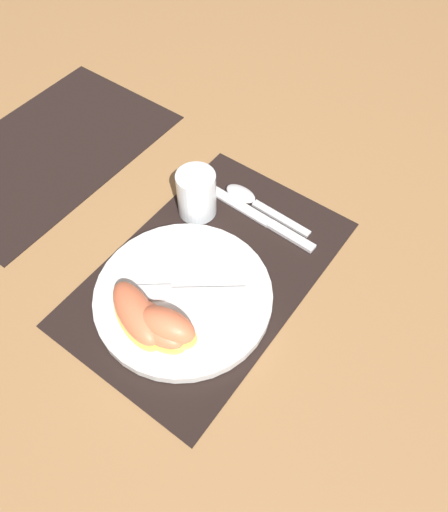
# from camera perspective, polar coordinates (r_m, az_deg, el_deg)

# --- Properties ---
(ground_plane) EXTENTS (3.00, 3.00, 0.00)m
(ground_plane) POSITION_cam_1_polar(r_m,az_deg,el_deg) (0.81, -1.74, -1.86)
(ground_plane) COLOR #A37547
(placemat) EXTENTS (0.47, 0.30, 0.00)m
(placemat) POSITION_cam_1_polar(r_m,az_deg,el_deg) (0.81, -1.74, -1.78)
(placemat) COLOR black
(placemat) RESTS_ON ground_plane
(placemat_far) EXTENTS (0.47, 0.30, 0.00)m
(placemat_far) POSITION_cam_1_polar(r_m,az_deg,el_deg) (1.06, -19.38, 11.35)
(placemat_far) COLOR black
(placemat_far) RESTS_ON ground_plane
(plate) EXTENTS (0.28, 0.28, 0.02)m
(plate) POSITION_cam_1_polar(r_m,az_deg,el_deg) (0.78, -4.56, -4.65)
(plate) COLOR white
(plate) RESTS_ON placemat
(juice_glass) EXTENTS (0.07, 0.07, 0.09)m
(juice_glass) POSITION_cam_1_polar(r_m,az_deg,el_deg) (0.86, -3.13, 6.85)
(juice_glass) COLOR silver
(juice_glass) RESTS_ON placemat
(knife) EXTENTS (0.03, 0.23, 0.01)m
(knife) POSITION_cam_1_polar(r_m,az_deg,el_deg) (0.87, 4.34, 4.27)
(knife) COLOR silver
(knife) RESTS_ON placemat
(spoon) EXTENTS (0.04, 0.18, 0.01)m
(spoon) POSITION_cam_1_polar(r_m,az_deg,el_deg) (0.90, 3.13, 6.41)
(spoon) COLOR silver
(spoon) RESTS_ON placemat
(fork) EXTENTS (0.13, 0.16, 0.00)m
(fork) POSITION_cam_1_polar(r_m,az_deg,el_deg) (0.77, -5.44, -4.14)
(fork) COLOR silver
(fork) RESTS_ON plate
(citrus_wedge_0) EXTENTS (0.10, 0.13, 0.04)m
(citrus_wedge_0) POSITION_cam_1_polar(r_m,az_deg,el_deg) (0.74, -10.01, -6.50)
(citrus_wedge_0) COLOR #F7C656
(citrus_wedge_0) RESTS_ON plate
(citrus_wedge_1) EXTENTS (0.06, 0.13, 0.04)m
(citrus_wedge_1) POSITION_cam_1_polar(r_m,az_deg,el_deg) (0.73, -8.24, -7.65)
(citrus_wedge_1) COLOR #F7C656
(citrus_wedge_1) RESTS_ON plate
(citrus_wedge_2) EXTENTS (0.07, 0.10, 0.05)m
(citrus_wedge_2) POSITION_cam_1_polar(r_m,az_deg,el_deg) (0.72, -6.65, -7.95)
(citrus_wedge_2) COLOR #F7C656
(citrus_wedge_2) RESTS_ON plate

